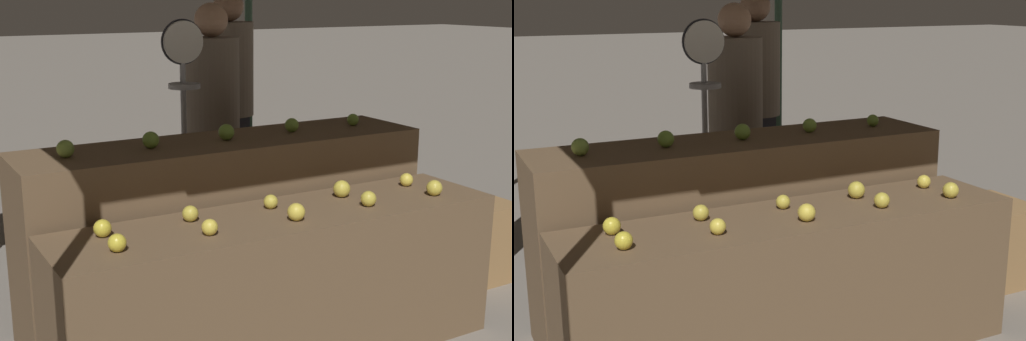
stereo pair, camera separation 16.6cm
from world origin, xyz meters
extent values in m
cylinder|color=#33513D|center=(1.49, 3.02, 1.22)|extent=(0.07, 0.07, 2.44)
cube|color=brown|center=(0.00, 0.00, 0.38)|extent=(2.29, 0.55, 0.77)
cube|color=brown|center=(0.00, 0.60, 0.51)|extent=(2.29, 0.55, 1.03)
sphere|color=gold|center=(-0.87, -0.10, 0.80)|extent=(0.08, 0.08, 0.08)
sphere|color=yellow|center=(-0.44, -0.10, 0.80)|extent=(0.07, 0.07, 0.07)
sphere|color=yellow|center=(0.00, -0.12, 0.81)|extent=(0.08, 0.08, 0.08)
sphere|color=gold|center=(0.44, -0.10, 0.80)|extent=(0.08, 0.08, 0.08)
sphere|color=gold|center=(0.86, -0.12, 0.81)|extent=(0.08, 0.08, 0.08)
sphere|color=gold|center=(-0.86, 0.11, 0.81)|extent=(0.08, 0.08, 0.08)
sphere|color=gold|center=(-0.44, 0.12, 0.80)|extent=(0.08, 0.08, 0.08)
sphere|color=gold|center=(-0.01, 0.11, 0.80)|extent=(0.07, 0.07, 0.07)
sphere|color=gold|center=(0.42, 0.10, 0.81)|extent=(0.09, 0.09, 0.09)
sphere|color=yellow|center=(0.86, 0.10, 0.80)|extent=(0.07, 0.07, 0.07)
sphere|color=#8EB247|center=(-0.87, 0.60, 1.07)|extent=(0.09, 0.09, 0.09)
sphere|color=#7AA338|center=(-0.43, 0.59, 1.07)|extent=(0.09, 0.09, 0.09)
sphere|color=#7AA338|center=(0.00, 0.59, 1.07)|extent=(0.09, 0.09, 0.09)
sphere|color=#84AD3D|center=(0.43, 0.61, 1.07)|extent=(0.08, 0.08, 0.08)
sphere|color=#7AA338|center=(0.87, 0.60, 1.06)|extent=(0.07, 0.07, 0.07)
cylinder|color=#99999E|center=(0.06, 1.30, 0.77)|extent=(0.04, 0.04, 1.54)
cylinder|color=black|center=(0.06, 1.30, 1.51)|extent=(0.28, 0.01, 0.28)
cylinder|color=silver|center=(0.06, 1.28, 1.51)|extent=(0.26, 0.02, 0.26)
cylinder|color=#99999E|center=(0.06, 1.28, 1.31)|extent=(0.01, 0.01, 0.14)
cylinder|color=#99999E|center=(0.06, 1.28, 1.24)|extent=(0.20, 0.20, 0.03)
cube|color=#2D2D38|center=(0.42, 1.61, 0.40)|extent=(0.31, 0.21, 0.81)
cylinder|color=#756656|center=(0.42, 1.61, 1.16)|extent=(0.44, 0.44, 0.70)
sphere|color=tan|center=(0.42, 1.61, 1.63)|extent=(0.23, 0.23, 0.23)
cube|color=#2D2D38|center=(0.90, 2.27, 0.42)|extent=(0.33, 0.24, 0.85)
cylinder|color=#756656|center=(0.90, 2.27, 1.22)|extent=(0.47, 0.47, 0.74)
sphere|color=#936B51|center=(0.90, 2.27, 1.70)|extent=(0.24, 0.24, 0.24)
cube|color=#9E7547|center=(1.60, 0.35, 0.25)|extent=(0.51, 0.51, 0.51)
camera|label=1|loc=(-1.74, -2.79, 1.80)|focal=50.00mm
camera|label=2|loc=(-1.59, -2.86, 1.80)|focal=50.00mm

